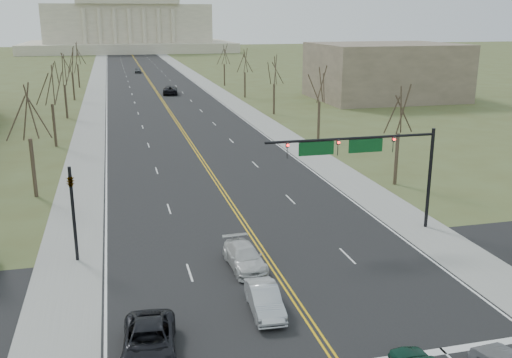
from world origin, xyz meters
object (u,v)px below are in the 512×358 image
signal_left (72,203)px  car_sb_inner_second (245,257)px  car_sb_inner_lead (265,300)px  car_far_sb (138,70)px  car_sb_outer_lead (149,342)px  signal_mast (365,153)px  car_far_nb (170,90)px

signal_left → car_sb_inner_second: signal_left is taller
car_sb_inner_second → car_sb_inner_lead: bearing=-95.3°
car_far_sb → car_sb_outer_lead: bearing=-91.2°
signal_mast → car_sb_inner_second: 11.05m
car_far_nb → car_far_sb: (-3.90, 47.23, -0.12)m
car_sb_inner_lead → car_sb_outer_lead: 6.50m
car_sb_inner_second → car_far_sb: 129.29m
signal_mast → car_far_nb: signal_mast is taller
car_sb_inner_lead → car_far_sb: (0.32, 134.79, 0.03)m
car_sb_outer_lead → car_sb_inner_second: bearing=57.9°
signal_left → car_sb_inner_second: (9.81, -3.59, -3.02)m
signal_left → car_sb_inner_lead: size_ratio=1.45×
car_sb_outer_lead → car_sb_inner_lead: bearing=28.6°
signal_left → car_sb_inner_lead: signal_left is taller
car_sb_inner_second → car_far_nb: (4.00, 82.06, 0.15)m
signal_left → car_sb_outer_lead: signal_left is taller
car_sb_outer_lead → car_far_nb: bearing=89.0°
signal_left → car_sb_outer_lead: bearing=-72.8°
signal_left → car_far_sb: size_ratio=1.44×
signal_left → car_far_nb: 79.72m
signal_mast → car_sb_inner_lead: 14.00m
car_sb_outer_lead → car_far_sb: size_ratio=1.23×
car_sb_inner_second → car_far_nb: 82.16m
signal_mast → car_sb_inner_second: signal_mast is taller
car_sb_inner_lead → car_far_sb: bearing=92.5°
car_sb_inner_lead → car_far_nb: bearing=89.9°
car_far_nb → car_far_sb: 47.39m
signal_left → car_far_nb: (13.81, 78.47, -2.88)m
car_far_nb → car_far_sb: size_ratio=1.43×
signal_left → car_far_sb: bearing=85.5°
car_sb_inner_second → car_far_sb: bearing=87.0°
car_far_nb → car_sb_inner_lead: bearing=93.9°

